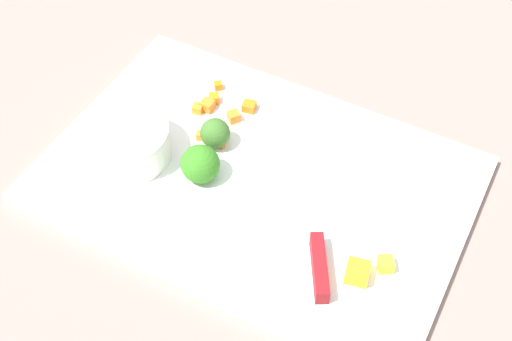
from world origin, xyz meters
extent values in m
plane|color=gray|center=(0.00, 0.00, 0.00)|extent=(4.00, 4.00, 0.00)
cube|color=white|center=(0.00, 0.00, 0.01)|extent=(0.46, 0.31, 0.01)
cylinder|color=white|center=(0.14, 0.04, 0.03)|extent=(0.10, 0.10, 0.04)
cube|color=silver|center=(-0.02, -0.08, 0.01)|extent=(0.09, 0.14, 0.00)
cube|color=maroon|center=(-0.11, 0.08, 0.02)|extent=(0.05, 0.07, 0.02)
cube|color=orange|center=(0.06, -0.06, 0.02)|extent=(0.02, 0.02, 0.01)
cube|color=orange|center=(0.08, -0.02, 0.02)|extent=(0.01, 0.01, 0.01)
cube|color=orange|center=(0.11, -0.06, 0.02)|extent=(0.01, 0.01, 0.01)
cube|color=orange|center=(0.10, -0.08, 0.02)|extent=(0.02, 0.02, 0.01)
cube|color=orange|center=(0.06, -0.09, 0.02)|extent=(0.02, 0.02, 0.01)
cube|color=orange|center=(0.11, -0.10, 0.02)|extent=(0.01, 0.01, 0.01)
cube|color=orange|center=(0.10, -0.07, 0.02)|extent=(0.01, 0.02, 0.01)
cube|color=orange|center=(0.06, -0.02, 0.02)|extent=(0.02, 0.02, 0.01)
cube|color=yellow|center=(-0.17, 0.04, 0.02)|extent=(0.02, 0.02, 0.01)
cube|color=yellow|center=(-0.15, 0.07, 0.02)|extent=(0.03, 0.03, 0.02)
cylinder|color=#87BA5C|center=(0.05, 0.03, 0.02)|extent=(0.02, 0.02, 0.01)
sphere|color=#337A20|center=(0.05, 0.03, 0.03)|extent=(0.04, 0.04, 0.04)
cylinder|color=#80AD5C|center=(0.06, -0.02, 0.02)|extent=(0.01, 0.01, 0.01)
sphere|color=#3A6827|center=(0.06, -0.02, 0.03)|extent=(0.03, 0.03, 0.03)
camera|label=1|loc=(-0.23, 0.42, 0.59)|focal=47.55mm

